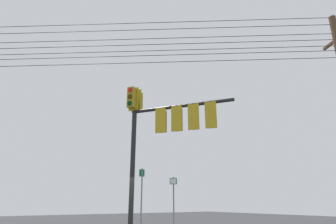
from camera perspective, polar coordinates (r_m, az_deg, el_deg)
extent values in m
cylinder|color=black|center=(11.75, -7.18, -11.19)|extent=(0.20, 0.20, 5.74)
cylinder|color=black|center=(11.43, 2.68, 1.20)|extent=(3.56, 2.56, 0.14)
cube|color=olive|center=(12.68, -6.03, 1.98)|extent=(0.42, 0.42, 0.90)
cube|color=#B29319|center=(12.54, -6.38, 2.22)|extent=(0.38, 0.29, 1.04)
cylinder|color=red|center=(12.92, -5.65, 3.01)|extent=(0.18, 0.14, 0.20)
cylinder|color=#3C2703|center=(12.82, -5.69, 1.75)|extent=(0.18, 0.14, 0.20)
cylinder|color=black|center=(12.72, -5.73, 0.48)|extent=(0.18, 0.14, 0.20)
cube|color=olive|center=(12.18, -7.33, 2.86)|extent=(0.42, 0.42, 0.90)
cube|color=#B29319|center=(12.32, -6.95, 2.61)|extent=(0.38, 0.29, 1.04)
cylinder|color=red|center=(12.16, -7.65, 4.44)|extent=(0.18, 0.14, 0.20)
cylinder|color=#3C2703|center=(12.05, -7.70, 3.12)|extent=(0.18, 0.14, 0.20)
cylinder|color=black|center=(11.95, -7.76, 1.77)|extent=(0.18, 0.14, 0.20)
cube|color=olive|center=(11.55, -1.20, -1.88)|extent=(0.42, 0.42, 0.90)
cube|color=#B29319|center=(11.40, -1.54, -1.66)|extent=(0.38, 0.28, 1.04)
cylinder|color=red|center=(11.78, -0.88, -0.68)|extent=(0.18, 0.14, 0.20)
cylinder|color=#3C2703|center=(11.70, -0.88, -2.08)|extent=(0.18, 0.14, 0.20)
cylinder|color=black|center=(11.62, -0.89, -3.51)|extent=(0.18, 0.14, 0.20)
cube|color=olive|center=(11.31, 2.03, -1.52)|extent=(0.42, 0.42, 0.90)
cube|color=#B29319|center=(11.16, 1.74, -1.30)|extent=(0.38, 0.29, 1.04)
cylinder|color=red|center=(11.55, 2.28, -0.31)|extent=(0.18, 0.14, 0.20)
cylinder|color=#3C2703|center=(11.46, 2.29, -1.74)|extent=(0.18, 0.14, 0.20)
cylinder|color=black|center=(11.38, 2.31, -3.19)|extent=(0.18, 0.14, 0.20)
cube|color=olive|center=(11.11, 5.38, -1.15)|extent=(0.42, 0.42, 0.90)
cube|color=#B29319|center=(10.95, 5.16, -0.91)|extent=(0.37, 0.30, 1.04)
cylinder|color=red|center=(11.35, 5.54, 0.08)|extent=(0.18, 0.15, 0.20)
cylinder|color=#3C2703|center=(11.26, 5.58, -1.38)|extent=(0.18, 0.15, 0.20)
cylinder|color=black|center=(11.18, 5.63, -2.85)|extent=(0.18, 0.15, 0.20)
cube|color=olive|center=(10.95, 8.85, -0.76)|extent=(0.41, 0.41, 0.90)
cube|color=#B29319|center=(10.79, 8.61, -0.52)|extent=(0.39, 0.27, 1.04)
cylinder|color=red|center=(11.19, 9.00, 0.49)|extent=(0.18, 0.13, 0.20)
cylinder|color=#3C2703|center=(11.10, 9.07, -0.99)|extent=(0.18, 0.13, 0.20)
cylinder|color=black|center=(11.02, 9.15, -2.48)|extent=(0.18, 0.13, 0.20)
cylinder|color=slate|center=(14.84, 1.15, -18.36)|extent=(0.07, 0.07, 2.79)
cube|color=#0C7238|center=(14.83, 1.08, -13.76)|extent=(0.31, 0.27, 0.32)
cube|color=white|center=(14.82, 1.06, -13.76)|extent=(0.25, 0.21, 0.26)
cylinder|color=slate|center=(14.37, -5.39, -17.54)|extent=(0.07, 0.07, 3.18)
cube|color=#0C7238|center=(14.48, -5.29, -12.15)|extent=(0.06, 0.28, 0.35)
cube|color=white|center=(14.49, -5.32, -12.15)|extent=(0.04, 0.21, 0.29)
cylinder|color=black|center=(13.30, -10.39, 9.62)|extent=(11.52, 16.78, 0.40)
cylinder|color=black|center=(13.47, -10.31, 10.97)|extent=(11.52, 16.78, 0.40)
cylinder|color=black|center=(13.59, -10.25, 11.89)|extent=(11.52, 16.78, 0.40)
cylinder|color=black|center=(13.75, -10.17, 13.08)|extent=(11.52, 16.78, 0.40)
cylinder|color=black|center=(13.91, -10.10, 14.19)|extent=(11.52, 16.78, 0.40)
cylinder|color=black|center=(14.18, -9.99, 15.89)|extent=(11.52, 16.78, 0.40)
cylinder|color=black|center=(14.39, -9.90, 17.15)|extent=(11.52, 16.78, 0.40)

